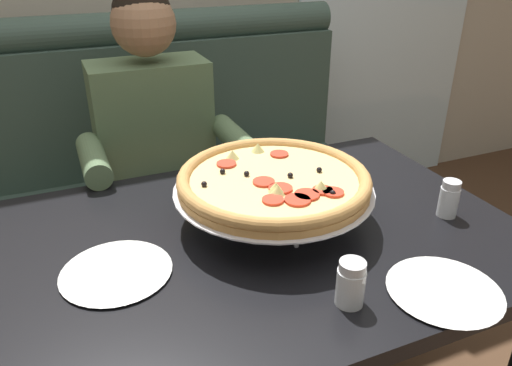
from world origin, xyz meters
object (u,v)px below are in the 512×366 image
(booth_bench, at_px, (176,197))
(patio_chair, at_px, (288,76))
(diner_main, at_px, (161,157))
(plate_near_left, at_px, (445,288))
(dining_table, at_px, (261,264))
(shaker_parmesan, at_px, (449,201))
(plate_near_right, at_px, (116,269))
(shaker_oregano, at_px, (350,286))
(pizza, at_px, (274,181))

(booth_bench, bearing_deg, patio_chair, 47.21)
(diner_main, relative_size, plate_near_left, 5.49)
(dining_table, bearing_deg, diner_main, 98.97)
(shaker_parmesan, xyz_separation_m, plate_near_left, (-0.22, -0.24, -0.03))
(booth_bench, bearing_deg, dining_table, -90.00)
(plate_near_right, xyz_separation_m, patio_chair, (1.48, 2.15, -0.23))
(shaker_oregano, bearing_deg, dining_table, 100.82)
(dining_table, bearing_deg, shaker_parmesan, -12.70)
(shaker_oregano, height_order, plate_near_left, shaker_oregano)
(booth_bench, xyz_separation_m, shaker_parmesan, (0.48, -1.01, 0.39))
(shaker_parmesan, relative_size, patio_chair, 0.12)
(diner_main, relative_size, shaker_parmesan, 12.87)
(shaker_parmesan, bearing_deg, diner_main, 127.75)
(diner_main, xyz_separation_m, patio_chair, (1.23, 1.49, -0.19))
(shaker_oregano, distance_m, patio_chair, 2.67)
(shaker_parmesan, relative_size, plate_near_left, 0.43)
(booth_bench, distance_m, plate_near_left, 1.33)
(dining_table, height_order, plate_near_right, plate_near_right)
(pizza, xyz_separation_m, shaker_parmesan, (0.42, -0.15, -0.07))
(shaker_oregano, height_order, patio_chair, patio_chair)
(plate_near_left, bearing_deg, diner_main, 109.77)
(shaker_oregano, distance_m, plate_near_left, 0.20)
(shaker_parmesan, distance_m, patio_chair, 2.35)
(dining_table, height_order, plate_near_left, plate_near_left)
(dining_table, height_order, shaker_parmesan, shaker_parmesan)
(pizza, distance_m, shaker_oregano, 0.35)
(plate_near_left, relative_size, patio_chair, 0.27)
(diner_main, height_order, pizza, diner_main)
(patio_chair, bearing_deg, shaker_oregano, -113.91)
(pizza, distance_m, shaker_parmesan, 0.46)
(pizza, distance_m, patio_chair, 2.37)
(plate_near_right, bearing_deg, diner_main, 69.29)
(diner_main, distance_m, shaker_oregano, 0.95)
(booth_bench, xyz_separation_m, shaker_oregano, (0.06, -1.20, 0.39))
(pizza, bearing_deg, plate_near_left, -62.94)
(shaker_parmesan, bearing_deg, plate_near_right, 174.18)
(plate_near_left, xyz_separation_m, plate_near_right, (-0.60, 0.32, 0.00))
(booth_bench, height_order, patio_chair, booth_bench)
(diner_main, bearing_deg, plate_near_left, -70.23)
(shaker_parmesan, distance_m, plate_near_left, 0.33)
(pizza, relative_size, shaker_oregano, 5.10)
(pizza, xyz_separation_m, plate_near_left, (0.20, -0.39, -0.10))
(plate_near_left, height_order, plate_near_right, same)
(diner_main, relative_size, shaker_oregano, 13.12)
(booth_bench, height_order, shaker_oregano, booth_bench)
(dining_table, bearing_deg, patio_chair, 61.96)
(diner_main, distance_m, plate_near_right, 0.71)
(booth_bench, xyz_separation_m, pizza, (0.05, -0.86, 0.46))
(booth_bench, height_order, shaker_parmesan, booth_bench)
(dining_table, relative_size, pizza, 2.54)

